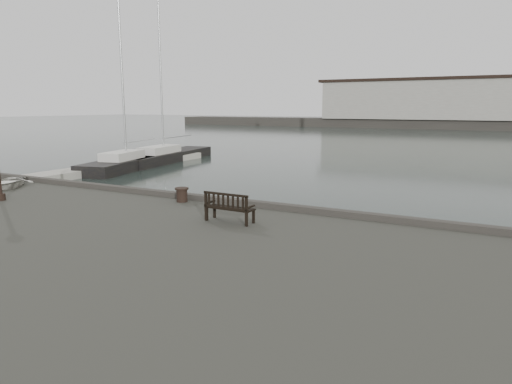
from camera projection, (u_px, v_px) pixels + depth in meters
ground at (303, 260)px, 13.99m from camera, size 400.00×400.00×0.00m
pontoon at (91, 171)px, 31.83m from camera, size 2.00×24.00×0.50m
breakwater at (450, 108)px, 95.19m from camera, size 140.00×9.50×12.20m
bench at (229, 213)px, 12.34m from camera, size 1.40×0.51×0.80m
bollard_left at (182, 195)px, 14.97m from camera, size 0.48×0.48×0.47m
dinghy at (6, 182)px, 17.59m from camera, size 2.35×2.55×0.43m
yacht_b at (167, 158)px, 39.52m from camera, size 4.40×12.35×15.69m
yacht_c at (130, 165)px, 34.81m from camera, size 4.84×10.93×14.16m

